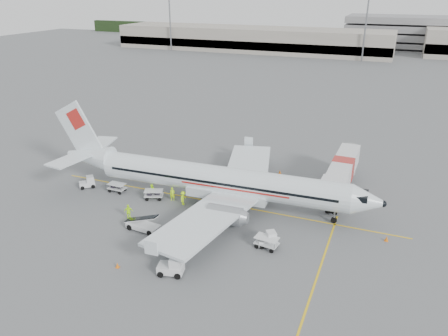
{
  "coord_description": "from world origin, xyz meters",
  "views": [
    {
      "loc": [
        18.38,
        -43.55,
        24.35
      ],
      "look_at": [
        0.0,
        2.0,
        3.8
      ],
      "focal_mm": 35.0,
      "sensor_mm": 36.0,
      "label": 1
    }
  ],
  "objects_px": {
    "tug_fore": "(267,239)",
    "tug_mid": "(171,266)",
    "jet_bridge": "(342,176)",
    "belt_loader": "(143,219)",
    "aircraft": "(221,162)",
    "tug_aft": "(87,182)"
  },
  "relations": [
    {
      "from": "belt_loader",
      "to": "tug_fore",
      "type": "distance_m",
      "value": 13.36
    },
    {
      "from": "tug_mid",
      "to": "tug_fore",
      "type": "bearing_deg",
      "value": 36.62
    },
    {
      "from": "aircraft",
      "to": "belt_loader",
      "type": "xyz_separation_m",
      "value": [
        -5.44,
        -8.67,
        -4.13
      ]
    },
    {
      "from": "belt_loader",
      "to": "tug_aft",
      "type": "xyz_separation_m",
      "value": [
        -12.55,
        6.56,
        -0.56
      ]
    },
    {
      "from": "jet_bridge",
      "to": "tug_fore",
      "type": "distance_m",
      "value": 16.31
    },
    {
      "from": "aircraft",
      "to": "tug_fore",
      "type": "bearing_deg",
      "value": -42.88
    },
    {
      "from": "jet_bridge",
      "to": "belt_loader",
      "type": "distance_m",
      "value": 25.34
    },
    {
      "from": "aircraft",
      "to": "jet_bridge",
      "type": "height_order",
      "value": "aircraft"
    },
    {
      "from": "tug_fore",
      "to": "tug_mid",
      "type": "height_order",
      "value": "tug_mid"
    },
    {
      "from": "aircraft",
      "to": "belt_loader",
      "type": "distance_m",
      "value": 11.04
    },
    {
      "from": "jet_bridge",
      "to": "belt_loader",
      "type": "height_order",
      "value": "jet_bridge"
    },
    {
      "from": "aircraft",
      "to": "jet_bridge",
      "type": "distance_m",
      "value": 15.93
    },
    {
      "from": "jet_bridge",
      "to": "tug_mid",
      "type": "xyz_separation_m",
      "value": [
        -11.87,
        -23.25,
        -1.35
      ]
    },
    {
      "from": "jet_bridge",
      "to": "tug_fore",
      "type": "relative_size",
      "value": 8.7
    },
    {
      "from": "tug_fore",
      "to": "tug_mid",
      "type": "relative_size",
      "value": 0.84
    },
    {
      "from": "tug_aft",
      "to": "jet_bridge",
      "type": "bearing_deg",
      "value": -23.26
    },
    {
      "from": "jet_bridge",
      "to": "tug_aft",
      "type": "distance_m",
      "value": 32.78
    },
    {
      "from": "belt_loader",
      "to": "tug_mid",
      "type": "xyz_separation_m",
      "value": [
        6.46,
        -5.79,
        -0.42
      ]
    },
    {
      "from": "aircraft",
      "to": "belt_loader",
      "type": "height_order",
      "value": "aircraft"
    },
    {
      "from": "aircraft",
      "to": "tug_mid",
      "type": "bearing_deg",
      "value": -88.38
    },
    {
      "from": "tug_mid",
      "to": "tug_aft",
      "type": "xyz_separation_m",
      "value": [
        -19.01,
        12.35,
        -0.15
      ]
    },
    {
      "from": "jet_bridge",
      "to": "tug_aft",
      "type": "bearing_deg",
      "value": -159.32
    }
  ]
}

